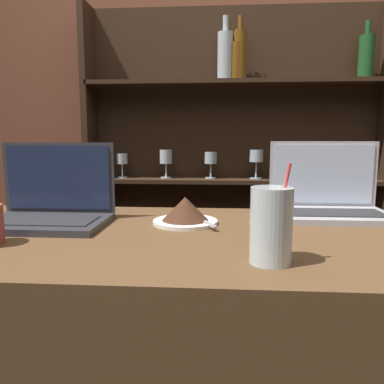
{
  "coord_description": "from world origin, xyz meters",
  "views": [
    {
      "loc": [
        -0.07,
        -0.57,
        1.26
      ],
      "look_at": [
        -0.14,
        0.38,
        1.12
      ],
      "focal_mm": 35.0,
      "sensor_mm": 36.0,
      "label": 1
    }
  ],
  "objects_px": {
    "laptop_far": "(328,200)",
    "cake_plate": "(185,212)",
    "laptop_near": "(49,206)",
    "water_glass": "(271,225)"
  },
  "relations": [
    {
      "from": "laptop_far",
      "to": "cake_plate",
      "type": "xyz_separation_m",
      "value": [
        -0.43,
        -0.14,
        -0.02
      ]
    },
    {
      "from": "cake_plate",
      "to": "water_glass",
      "type": "relative_size",
      "value": 0.96
    },
    {
      "from": "laptop_near",
      "to": "cake_plate",
      "type": "height_order",
      "value": "laptop_near"
    },
    {
      "from": "laptop_far",
      "to": "cake_plate",
      "type": "height_order",
      "value": "laptop_far"
    },
    {
      "from": "laptop_far",
      "to": "cake_plate",
      "type": "relative_size",
      "value": 1.85
    },
    {
      "from": "laptop_near",
      "to": "cake_plate",
      "type": "distance_m",
      "value": 0.38
    },
    {
      "from": "laptop_far",
      "to": "laptop_near",
      "type": "bearing_deg",
      "value": -168.52
    },
    {
      "from": "cake_plate",
      "to": "water_glass",
      "type": "xyz_separation_m",
      "value": [
        0.19,
        -0.32,
        0.04
      ]
    },
    {
      "from": "laptop_far",
      "to": "cake_plate",
      "type": "distance_m",
      "value": 0.45
    },
    {
      "from": "laptop_near",
      "to": "laptop_far",
      "type": "bearing_deg",
      "value": 11.48
    }
  ]
}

